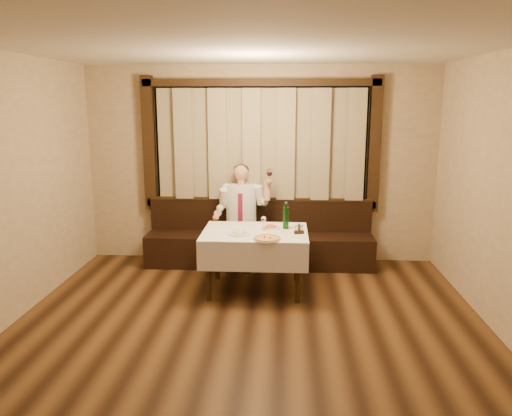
# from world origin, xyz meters

# --- Properties ---
(room) EXTENTS (5.01, 6.01, 2.81)m
(room) POSITION_xyz_m (-0.00, 0.97, 1.50)
(room) COLOR black
(room) RESTS_ON ground
(banquette) EXTENTS (3.20, 0.61, 0.94)m
(banquette) POSITION_xyz_m (0.00, 2.72, 0.31)
(banquette) COLOR black
(banquette) RESTS_ON ground
(dining_table) EXTENTS (1.27, 0.97, 0.76)m
(dining_table) POSITION_xyz_m (0.00, 1.70, 0.65)
(dining_table) COLOR black
(dining_table) RESTS_ON ground
(pizza) EXTENTS (0.32, 0.32, 0.03)m
(pizza) POSITION_xyz_m (0.16, 1.33, 0.77)
(pizza) COLOR white
(pizza) RESTS_ON dining_table
(pasta_red) EXTENTS (0.23, 0.23, 0.08)m
(pasta_red) POSITION_xyz_m (0.19, 1.85, 0.79)
(pasta_red) COLOR white
(pasta_red) RESTS_ON dining_table
(pasta_cream) EXTENTS (0.27, 0.27, 0.09)m
(pasta_cream) POSITION_xyz_m (-0.17, 1.54, 0.79)
(pasta_cream) COLOR white
(pasta_cream) RESTS_ON dining_table
(green_bottle) EXTENTS (0.07, 0.07, 0.34)m
(green_bottle) POSITION_xyz_m (0.37, 1.84, 0.90)
(green_bottle) COLOR #0F4811
(green_bottle) RESTS_ON dining_table
(table_wine_glass) EXTENTS (0.07, 0.07, 0.17)m
(table_wine_glass) POSITION_xyz_m (0.10, 1.77, 0.88)
(table_wine_glass) COLOR white
(table_wine_glass) RESTS_ON dining_table
(cruet_caddy) EXTENTS (0.12, 0.08, 0.12)m
(cruet_caddy) POSITION_xyz_m (0.53, 1.61, 0.80)
(cruet_caddy) COLOR black
(cruet_caddy) RESTS_ON dining_table
(seated_man) EXTENTS (0.80, 0.60, 1.44)m
(seated_man) POSITION_xyz_m (-0.25, 2.63, 0.83)
(seated_man) COLOR black
(seated_man) RESTS_ON ground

